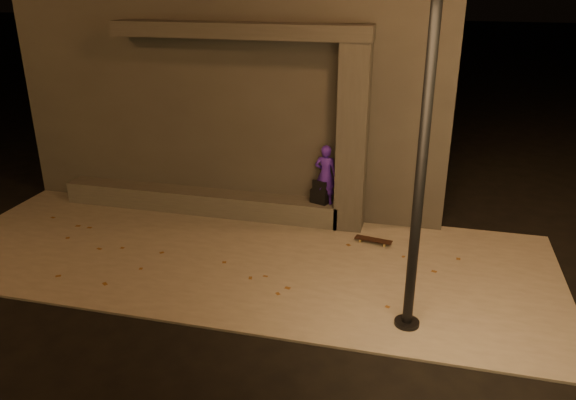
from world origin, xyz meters
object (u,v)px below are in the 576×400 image
(street_lamp_0, at_px, (432,50))
(skateboard, at_px, (373,240))
(skateboarder, at_px, (326,175))
(backpack, at_px, (320,195))
(column, at_px, (353,139))

(street_lamp_0, bearing_deg, skateboard, 106.57)
(skateboard, bearing_deg, skateboarder, 158.60)
(backpack, xyz_separation_m, skateboard, (1.16, -0.65, -0.55))
(skateboard, bearing_deg, backpack, 160.85)
(street_lamp_0, bearing_deg, backpack, 121.00)
(column, xyz_separation_m, skateboarder, (-0.50, 0.00, -0.75))
(skateboarder, height_order, street_lamp_0, street_lamp_0)
(column, distance_m, street_lamp_0, 4.02)
(column, bearing_deg, backpack, 180.00)
(skateboarder, xyz_separation_m, skateboard, (1.06, -0.65, -0.99))
(skateboarder, relative_size, skateboard, 1.68)
(column, xyz_separation_m, skateboard, (0.56, -0.65, -1.74))
(street_lamp_0, bearing_deg, skateboarder, 119.66)
(skateboarder, distance_m, backpack, 0.45)
(skateboarder, xyz_separation_m, backpack, (-0.10, 0.00, -0.43))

